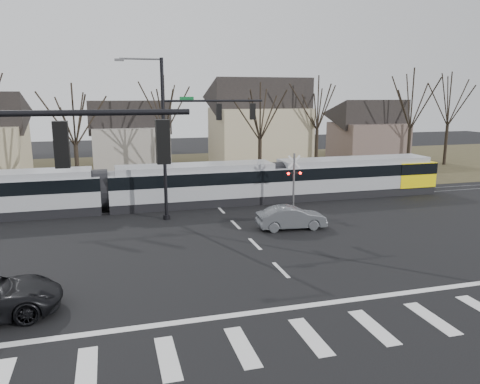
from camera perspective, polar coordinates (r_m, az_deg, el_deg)
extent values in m
plane|color=black|center=(20.40, 7.02, -11.38)|extent=(140.00, 140.00, 0.00)
cube|color=#38331E|center=(50.43, -7.13, 2.61)|extent=(140.00, 28.00, 0.01)
cube|color=silver|center=(15.50, -18.20, -19.91)|extent=(0.60, 2.60, 0.01)
cube|color=silver|center=(15.53, -8.80, -19.34)|extent=(0.60, 2.60, 0.01)
cube|color=silver|center=(15.93, 0.26, -18.33)|extent=(0.60, 2.60, 0.01)
cube|color=silver|center=(16.67, 8.58, -17.01)|extent=(0.60, 2.60, 0.01)
cube|color=silver|center=(17.70, 15.95, -15.54)|extent=(0.60, 2.60, 0.01)
cube|color=silver|center=(18.99, 22.33, -14.05)|extent=(0.60, 2.60, 0.01)
cube|color=silver|center=(18.90, 9.18, -13.39)|extent=(28.00, 0.35, 0.01)
cube|color=silver|center=(22.11, 5.00, -9.44)|extent=(0.18, 2.00, 0.01)
cube|color=silver|center=(25.67, 1.83, -6.35)|extent=(0.18, 2.00, 0.01)
cube|color=silver|center=(29.34, -0.53, -4.00)|extent=(0.18, 2.00, 0.01)
cube|color=silver|center=(33.09, -2.36, -2.18)|extent=(0.18, 2.00, 0.01)
cube|color=silver|center=(36.89, -3.80, -0.73)|extent=(0.18, 2.00, 0.01)
cube|color=silver|center=(40.72, -4.98, 0.45)|extent=(0.18, 2.00, 0.01)
cube|color=silver|center=(44.59, -5.95, 1.43)|extent=(0.18, 2.00, 0.01)
cube|color=silver|center=(48.48, -6.77, 2.24)|extent=(0.18, 2.00, 0.01)
cube|color=#59595E|center=(34.12, -2.79, -1.71)|extent=(90.00, 0.12, 0.06)
cube|color=#59595E|center=(35.45, -3.30, -1.20)|extent=(90.00, 0.12, 0.06)
cube|color=gray|center=(34.40, -5.40, 0.88)|extent=(12.38, 2.89, 3.01)
cube|color=black|center=(34.29, -5.42, 1.88)|extent=(12.40, 2.93, 0.88)
cube|color=gray|center=(38.79, 13.68, 1.84)|extent=(13.41, 2.89, 3.01)
cube|color=black|center=(38.70, 13.73, 2.73)|extent=(13.43, 2.93, 0.88)
cube|color=#FFE207|center=(41.48, 19.79, 2.24)|extent=(3.30, 2.95, 2.01)
imported|color=#4C4E53|center=(28.51, 6.27, -3.12)|extent=(2.07, 4.40, 1.38)
cylinder|color=black|center=(11.32, -22.85, 8.84)|extent=(6.50, 0.14, 0.14)
cube|color=black|center=(11.34, -20.93, 5.43)|extent=(0.32, 0.32, 1.05)
sphere|color=#FF0C07|center=(11.31, -21.05, 7.09)|extent=(0.22, 0.22, 0.22)
cube|color=black|center=(11.36, -9.38, 6.06)|extent=(0.32, 0.32, 1.05)
sphere|color=#FF0C07|center=(11.33, -9.44, 7.72)|extent=(0.22, 0.22, 0.22)
cylinder|color=black|center=(30.07, -9.24, 6.12)|extent=(0.22, 0.22, 10.20)
cylinder|color=black|center=(30.95, -8.94, -3.03)|extent=(0.44, 0.44, 0.30)
cylinder|color=black|center=(30.48, -3.21, 11.04)|extent=(6.50, 0.14, 0.14)
cube|color=#0C5926|center=(30.14, -6.52, 11.26)|extent=(0.90, 0.03, 0.22)
cube|color=black|center=(30.57, -2.59, 9.74)|extent=(0.32, 0.32, 1.05)
sphere|color=#FF0C07|center=(30.56, -2.59, 10.35)|extent=(0.22, 0.22, 0.22)
cube|color=black|center=(31.16, 1.55, 9.78)|extent=(0.32, 0.32, 1.05)
sphere|color=#FF0C07|center=(31.15, 1.55, 10.39)|extent=(0.22, 0.22, 0.22)
cube|color=#59595B|center=(29.82, -14.51, 15.33)|extent=(0.55, 0.22, 0.14)
cylinder|color=#59595B|center=(33.05, 6.57, 1.27)|extent=(0.14, 0.14, 4.00)
cylinder|color=#59595B|center=(33.45, 6.49, -1.93)|extent=(0.36, 0.36, 0.20)
cube|color=silver|center=(32.82, 6.62, 3.68)|extent=(0.95, 0.04, 0.95)
cube|color=silver|center=(32.82, 6.62, 3.68)|extent=(0.95, 0.04, 0.95)
cube|color=black|center=(32.95, 6.59, 2.30)|extent=(1.00, 0.10, 0.12)
sphere|color=#FF0C07|center=(32.71, 5.91, 2.25)|extent=(0.18, 0.18, 0.18)
sphere|color=#FF0C07|center=(33.05, 7.37, 2.31)|extent=(0.18, 0.18, 0.18)
cube|color=gray|center=(53.60, -13.16, 5.35)|extent=(8.00, 7.00, 4.50)
cube|color=tan|center=(53.06, 2.33, 6.67)|extent=(10.00, 8.00, 6.50)
cube|color=brown|center=(61.22, 15.27, 6.02)|extent=(8.00, 7.00, 4.50)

